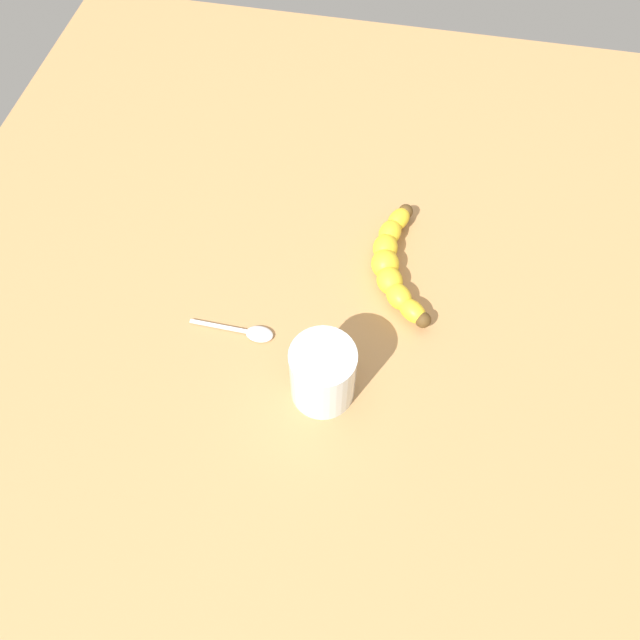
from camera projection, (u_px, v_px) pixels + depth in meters
The scene contains 4 objects.
wooden_tabletop at pixel (343, 297), 86.69cm from camera, with size 120.00×120.00×3.00cm, color tan.
banana at pixel (394, 264), 85.44cm from camera, with size 19.92×9.40×3.80cm.
smoothie_glass at pixel (322, 374), 73.94cm from camera, with size 7.81×7.81×9.15cm.
teaspoon at pixel (254, 333), 81.53cm from camera, with size 2.48×11.23×0.80cm.
Camera 1 is at (47.34, 5.93, 74.02)cm, focal length 35.43 mm.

